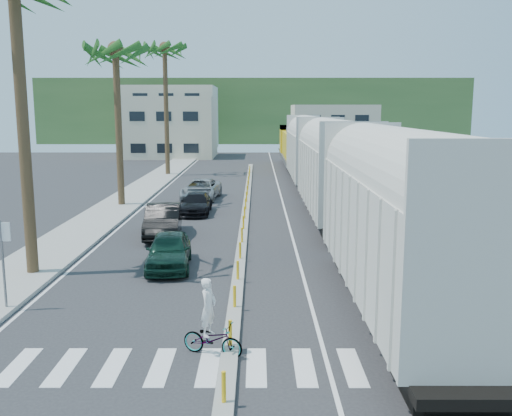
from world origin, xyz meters
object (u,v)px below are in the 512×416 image
at_px(car_second, 163,221).
at_px(cyclist, 212,332).
at_px(street_sign, 2,251).
at_px(car_lead, 169,250).

xyz_separation_m(car_second, cyclist, (3.58, -14.23, -0.16)).
distance_m(street_sign, cyclist, 7.70).
bearing_deg(car_lead, cyclist, -78.61).
bearing_deg(car_second, car_lead, -83.91).
distance_m(street_sign, car_second, 11.47).
xyz_separation_m(street_sign, cyclist, (6.83, -3.29, -1.32)).
xyz_separation_m(street_sign, car_lead, (4.44, 5.07, -1.24)).
distance_m(car_lead, cyclist, 8.69).
xyz_separation_m(car_lead, car_second, (-1.19, 5.88, 0.08)).
relative_size(street_sign, car_lead, 0.68).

